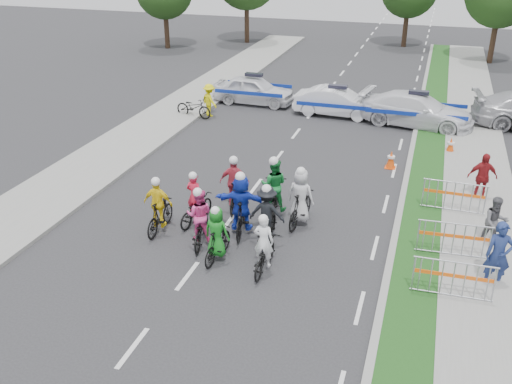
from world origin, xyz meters
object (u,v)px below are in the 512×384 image
(rider_4, at_px, (267,220))
(spectator_0, at_px, (498,255))
(rider_2, at_px, (200,223))
(police_car_2, at_px, (417,110))
(rider_5, at_px, (241,208))
(barrier_0, at_px, (453,281))
(spectator_1, at_px, (495,222))
(spectator_2, at_px, (482,177))
(barrier_1, at_px, (453,241))
(cone_1, at_px, (451,146))
(barrier_2, at_px, (454,198))
(rider_7, at_px, (300,202))
(police_car_1, at_px, (337,102))
(rider_8, at_px, (274,193))
(rider_1, at_px, (217,239))
(cone_0, at_px, (391,160))
(rider_9, at_px, (235,189))
(rider_0, at_px, (264,252))
(rider_3, at_px, (159,210))
(parked_bike, at_px, (194,107))
(marshal_hiviz, at_px, (209,100))
(rider_6, at_px, (196,206))
(police_car_0, at_px, (254,90))

(rider_4, bearing_deg, spectator_0, 174.06)
(rider_2, distance_m, police_car_2, 14.14)
(rider_5, distance_m, barrier_0, 6.31)
(spectator_1, bearing_deg, spectator_2, 76.70)
(rider_4, bearing_deg, barrier_1, -175.05)
(cone_1, bearing_deg, barrier_2, -88.95)
(rider_4, relative_size, cone_1, 2.69)
(rider_5, relative_size, spectator_1, 1.33)
(rider_7, bearing_deg, barrier_0, 156.30)
(police_car_1, height_order, spectator_0, spectator_0)
(spectator_0, relative_size, barrier_1, 0.92)
(rider_4, distance_m, rider_8, 1.80)
(police_car_2, height_order, barrier_1, police_car_2)
(rider_1, bearing_deg, cone_0, -111.08)
(rider_8, relative_size, cone_0, 2.95)
(rider_9, xyz_separation_m, spectator_0, (7.86, -2.10, 0.18))
(rider_2, xyz_separation_m, rider_4, (1.81, 0.70, 0.05))
(rider_2, bearing_deg, barrier_1, 179.71)
(rider_1, distance_m, barrier_2, 7.93)
(police_car_2, height_order, spectator_2, spectator_2)
(rider_2, bearing_deg, rider_0, 148.46)
(rider_0, height_order, barrier_1, rider_0)
(barrier_2, xyz_separation_m, cone_1, (-0.10, 5.58, -0.22))
(rider_3, bearing_deg, police_car_1, -103.54)
(rider_4, relative_size, barrier_2, 0.94)
(rider_2, distance_m, rider_5, 1.36)
(rider_2, xyz_separation_m, police_car_1, (1.54, 13.51, -0.00))
(rider_4, xyz_separation_m, rider_7, (0.67, 1.35, 0.03))
(rider_4, relative_size, spectator_1, 1.23)
(rider_8, distance_m, cone_1, 9.13)
(rider_8, distance_m, police_car_2, 11.28)
(spectator_0, distance_m, barrier_2, 4.09)
(rider_0, height_order, spectator_0, spectator_0)
(rider_3, xyz_separation_m, parked_bike, (-3.53, 10.78, -0.20))
(police_car_2, distance_m, barrier_2, 9.01)
(rider_2, xyz_separation_m, rider_7, (2.48, 2.06, 0.08))
(rider_8, bearing_deg, barrier_0, 140.33)
(marshal_hiviz, distance_m, cone_0, 9.94)
(rider_6, distance_m, spectator_2, 9.62)
(spectator_1, bearing_deg, barrier_2, 104.72)
(police_car_1, xyz_separation_m, spectator_1, (6.59, -11.02, 0.09))
(police_car_0, relative_size, spectator_0, 2.30)
(spectator_0, xyz_separation_m, spectator_2, (-0.18, 5.28, -0.07))
(spectator_2, xyz_separation_m, cone_1, (-0.98, 4.23, -0.50))
(barrier_2, bearing_deg, barrier_1, -90.00)
(police_car_0, distance_m, barrier_2, 14.13)
(spectator_2, relative_size, barrier_1, 0.84)
(rider_2, height_order, barrier_1, rider_2)
(police_car_2, height_order, cone_1, police_car_2)
(police_car_2, xyz_separation_m, barrier_0, (1.68, -13.78, -0.19))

